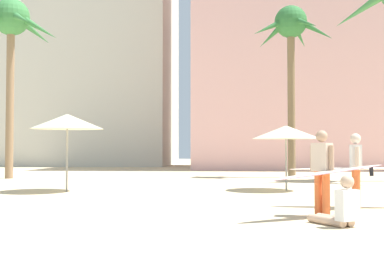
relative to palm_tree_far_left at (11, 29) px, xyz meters
name	(u,v)px	position (x,y,z in m)	size (l,w,h in m)	color
hotel_pink	(325,31)	(16.68, 14.02, 2.76)	(18.20, 10.85, 19.22)	beige
hotel_tower_gray	(57,31)	(-4.58, 19.48, 4.39)	(19.41, 11.07, 22.48)	beige
palm_tree_far_left	(11,29)	(0.00, 0.00, 0.00)	(4.97, 4.79, 8.26)	#896B4C
palm_tree_left	(291,36)	(12.92, 1.79, -0.16)	(3.93, 3.88, 8.15)	brown
cafe_umbrella_1	(286,132)	(11.88, -5.73, -4.95)	(2.22, 2.22, 2.13)	gray
cafe_umbrella_2	(67,122)	(4.84, -6.66, -4.62)	(2.31, 2.31, 2.48)	gray
person_mid_right	(355,168)	(12.96, -10.60, -5.93)	(2.98, 0.82, 1.72)	orange
person_near_left	(323,170)	(11.96, -12.23, -5.92)	(2.86, 1.91, 1.75)	orange
person_far_right	(340,208)	(12.04, -13.47, -6.54)	(0.84, 1.01, 0.92)	#D1A889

